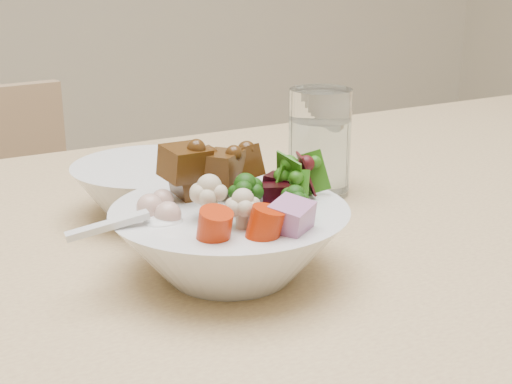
{
  "coord_description": "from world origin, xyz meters",
  "views": [
    {
      "loc": [
        -0.28,
        -0.7,
        1.05
      ],
      "look_at": [
        -0.07,
        -0.17,
        0.86
      ],
      "focal_mm": 50.0,
      "sensor_mm": 36.0,
      "label": 1
    }
  ],
  "objects_px": {
    "food_bowl": "(231,236)",
    "water_glass": "(319,146)",
    "side_bowl": "(153,190)",
    "dining_table": "(372,317)"
  },
  "relations": [
    {
      "from": "food_bowl",
      "to": "water_glass",
      "type": "xyz_separation_m",
      "value": [
        0.16,
        0.17,
        0.02
      ]
    },
    {
      "from": "water_glass",
      "to": "side_bowl",
      "type": "bearing_deg",
      "value": -178.31
    },
    {
      "from": "water_glass",
      "to": "side_bowl",
      "type": "distance_m",
      "value": 0.19
    },
    {
      "from": "dining_table",
      "to": "water_glass",
      "type": "bearing_deg",
      "value": 76.93
    },
    {
      "from": "food_bowl",
      "to": "water_glass",
      "type": "distance_m",
      "value": 0.24
    },
    {
      "from": "dining_table",
      "to": "food_bowl",
      "type": "xyz_separation_m",
      "value": [
        -0.15,
        -0.02,
        0.12
      ]
    },
    {
      "from": "food_bowl",
      "to": "side_bowl",
      "type": "distance_m",
      "value": 0.17
    },
    {
      "from": "food_bowl",
      "to": "side_bowl",
      "type": "xyz_separation_m",
      "value": [
        -0.03,
        0.17,
        -0.01
      ]
    },
    {
      "from": "dining_table",
      "to": "water_glass",
      "type": "height_order",
      "value": "water_glass"
    },
    {
      "from": "dining_table",
      "to": "water_glass",
      "type": "relative_size",
      "value": 15.28
    }
  ]
}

